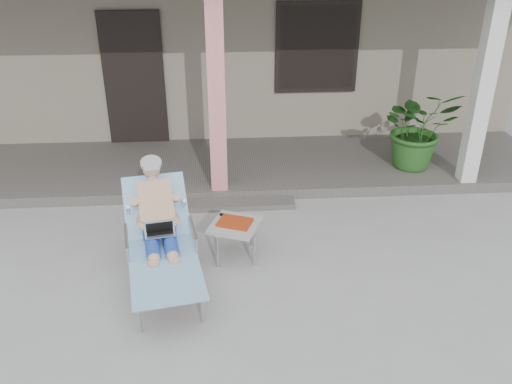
{
  "coord_description": "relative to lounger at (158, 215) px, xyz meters",
  "views": [
    {
      "loc": [
        0.03,
        -4.58,
        3.5
      ],
      "look_at": [
        0.4,
        0.6,
        0.85
      ],
      "focal_mm": 38.0,
      "sensor_mm": 36.0,
      "label": 1
    }
  ],
  "objects": [
    {
      "name": "ground",
      "position": [
        0.64,
        -0.36,
        -0.74
      ],
      "size": [
        60.0,
        60.0,
        0.0
      ],
      "primitive_type": "plane",
      "color": "#9E9E99",
      "rests_on": "ground"
    },
    {
      "name": "porch_step",
      "position": [
        0.64,
        1.49,
        -0.7
      ],
      "size": [
        2.0,
        0.3,
        0.07
      ],
      "primitive_type": "cube",
      "color": "#605B56",
      "rests_on": "ground"
    },
    {
      "name": "side_table",
      "position": [
        0.8,
        0.3,
        -0.35
      ],
      "size": [
        0.66,
        0.66,
        0.46
      ],
      "rotation": [
        0.0,
        0.0,
        -0.38
      ],
      "color": "#A5A5A0",
      "rests_on": "ground"
    },
    {
      "name": "porch_deck",
      "position": [
        0.64,
        2.64,
        -0.66
      ],
      "size": [
        10.0,
        2.0,
        0.15
      ],
      "primitive_type": "cube",
      "color": "#605B56",
      "rests_on": "ground"
    },
    {
      "name": "potted_palm",
      "position": [
        3.55,
        2.32,
        0.01
      ],
      "size": [
        1.1,
        0.96,
        1.2
      ],
      "primitive_type": "imported",
      "rotation": [
        0.0,
        0.0,
        0.02
      ],
      "color": "#26591E",
      "rests_on": "porch_deck"
    },
    {
      "name": "house",
      "position": [
        0.64,
        6.13,
        0.93
      ],
      "size": [
        10.4,
        5.4,
        3.3
      ],
      "color": "gray",
      "rests_on": "ground"
    },
    {
      "name": "lounger",
      "position": [
        0.0,
        0.0,
        0.0
      ],
      "size": [
        0.98,
        1.9,
        1.2
      ],
      "rotation": [
        0.0,
        0.0,
        0.17
      ],
      "color": "#B7B7BC",
      "rests_on": "ground"
    }
  ]
}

